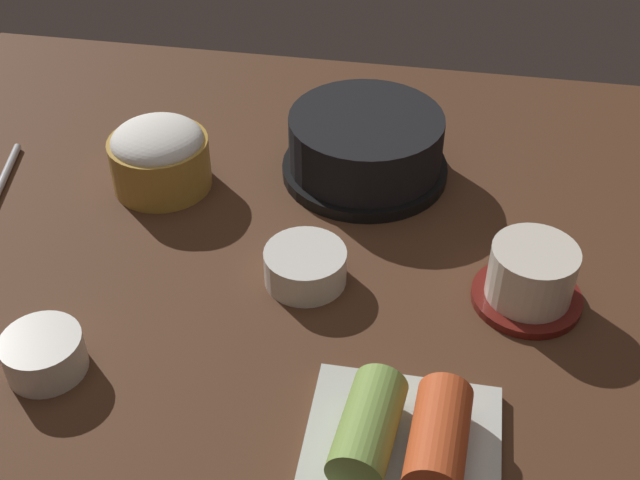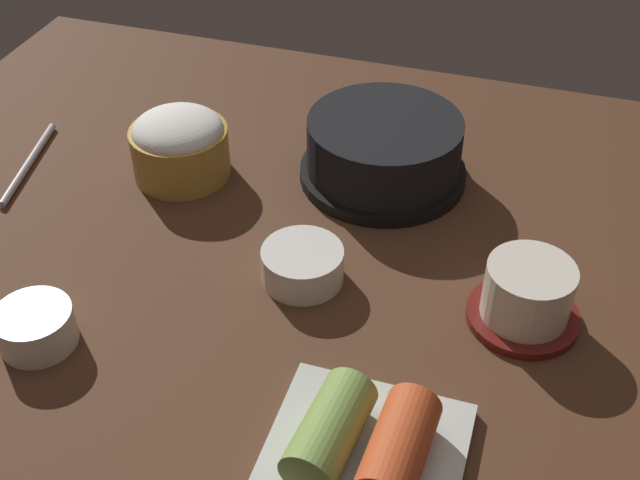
% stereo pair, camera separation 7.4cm
% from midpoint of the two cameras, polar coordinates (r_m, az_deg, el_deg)
% --- Properties ---
extents(dining_table, '(1.00, 0.76, 0.02)m').
position_cam_midpoint_polar(dining_table, '(0.78, 1.74, -1.19)').
color(dining_table, '#4C2D1C').
rests_on(dining_table, ground).
extents(stone_pot, '(0.17, 0.17, 0.07)m').
position_cam_midpoint_polar(stone_pot, '(0.85, 6.97, 6.23)').
color(stone_pot, black).
rests_on(stone_pot, dining_table).
extents(rice_bowl, '(0.10, 0.10, 0.07)m').
position_cam_midpoint_polar(rice_bowl, '(0.86, -7.36, 6.56)').
color(rice_bowl, '#B78C38').
rests_on(rice_bowl, dining_table).
extents(tea_cup_with_saucer, '(0.10, 0.10, 0.06)m').
position_cam_midpoint_polar(tea_cup_with_saucer, '(0.72, 17.14, -3.85)').
color(tea_cup_with_saucer, maroon).
rests_on(tea_cup_with_saucer, dining_table).
extents(banchan_cup_center, '(0.07, 0.07, 0.03)m').
position_cam_midpoint_polar(banchan_cup_center, '(0.73, 1.65, -1.80)').
color(banchan_cup_center, white).
rests_on(banchan_cup_center, dining_table).
extents(kimchi_plate, '(0.14, 0.14, 0.05)m').
position_cam_midpoint_polar(kimchi_plate, '(0.60, 6.69, -14.42)').
color(kimchi_plate, silver).
rests_on(kimchi_plate, dining_table).
extents(side_bowl_near, '(0.06, 0.06, 0.03)m').
position_cam_midpoint_polar(side_bowl_near, '(0.70, -16.43, -5.92)').
color(side_bowl_near, white).
rests_on(side_bowl_near, dining_table).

